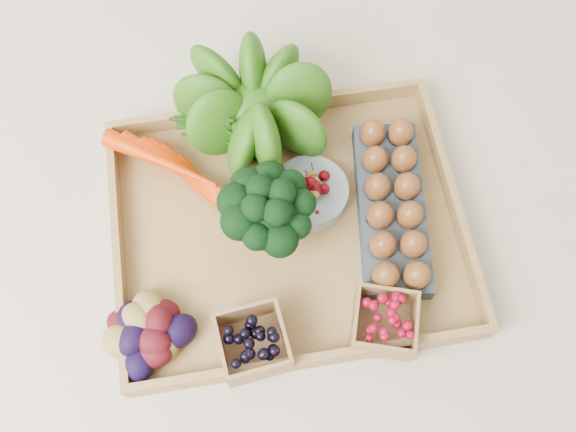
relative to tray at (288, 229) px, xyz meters
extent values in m
plane|color=beige|center=(0.00, 0.00, -0.01)|extent=(4.00, 4.00, 0.00)
cube|color=#A37D44|center=(0.00, 0.00, 0.00)|extent=(0.55, 0.45, 0.01)
sphere|color=#1E4A0B|center=(-0.03, 0.19, 0.09)|extent=(0.17, 0.17, 0.17)
cylinder|color=#8C9EA5|center=(0.04, 0.05, 0.02)|extent=(0.12, 0.12, 0.03)
cube|color=#3C454D|center=(0.17, 0.00, 0.02)|extent=(0.14, 0.31, 0.03)
cube|color=black|center=(-0.08, -0.18, 0.04)|extent=(0.11, 0.11, 0.07)
cube|color=maroon|center=(0.11, -0.19, 0.04)|extent=(0.12, 0.12, 0.06)
camera|label=1|loc=(-0.07, -0.40, 0.96)|focal=40.00mm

